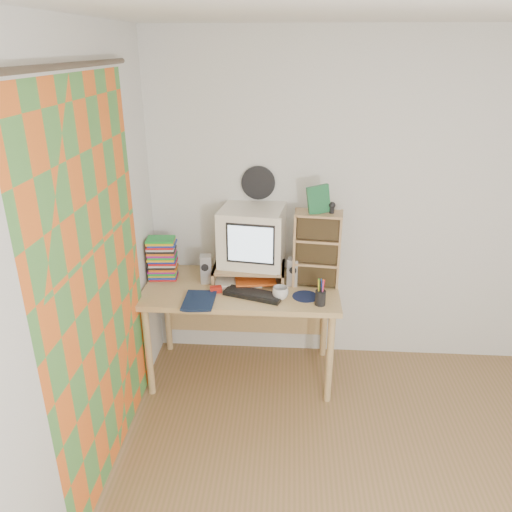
# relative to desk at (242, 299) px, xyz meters

# --- Properties ---
(back_wall) EXTENTS (3.50, 0.00, 3.50)m
(back_wall) POSITION_rel_desk_xyz_m (1.03, 0.31, 0.63)
(back_wall) COLOR silver
(back_wall) RESTS_ON floor
(left_wall) EXTENTS (0.00, 3.50, 3.50)m
(left_wall) POSITION_rel_desk_xyz_m (-0.72, -1.44, 0.63)
(left_wall) COLOR silver
(left_wall) RESTS_ON floor
(curtain) EXTENTS (0.00, 2.20, 2.20)m
(curtain) POSITION_rel_desk_xyz_m (-0.68, -0.96, 0.53)
(curtain) COLOR orange
(curtain) RESTS_ON left_wall
(wall_disc) EXTENTS (0.25, 0.02, 0.25)m
(wall_disc) POSITION_rel_desk_xyz_m (0.10, 0.29, 0.81)
(wall_disc) COLOR black
(wall_disc) RESTS_ON back_wall
(desk) EXTENTS (1.40, 0.70, 0.75)m
(desk) POSITION_rel_desk_xyz_m (0.00, 0.00, 0.00)
(desk) COLOR tan
(desk) RESTS_ON floor
(monitor_riser) EXTENTS (0.52, 0.30, 0.12)m
(monitor_riser) POSITION_rel_desk_xyz_m (0.05, 0.04, 0.23)
(monitor_riser) COLOR tan
(monitor_riser) RESTS_ON desk
(crt_monitor) EXTENTS (0.50, 0.50, 0.42)m
(crt_monitor) POSITION_rel_desk_xyz_m (0.07, 0.09, 0.46)
(crt_monitor) COLOR white
(crt_monitor) RESTS_ON monitor_riser
(speaker_left) EXTENTS (0.09, 0.09, 0.21)m
(speaker_left) POSITION_rel_desk_xyz_m (-0.26, -0.01, 0.24)
(speaker_left) COLOR #AEADB2
(speaker_left) RESTS_ON desk
(speaker_right) EXTENTS (0.09, 0.09, 0.21)m
(speaker_right) POSITION_rel_desk_xyz_m (0.37, -0.01, 0.24)
(speaker_right) COLOR #AEADB2
(speaker_right) RESTS_ON desk
(keyboard) EXTENTS (0.43, 0.26, 0.03)m
(keyboard) POSITION_rel_desk_xyz_m (0.10, -0.21, 0.15)
(keyboard) COLOR black
(keyboard) RESTS_ON desk
(dvd_stack) EXTENTS (0.21, 0.16, 0.28)m
(dvd_stack) POSITION_rel_desk_xyz_m (-0.59, 0.04, 0.28)
(dvd_stack) COLOR brown
(dvd_stack) RESTS_ON desk
(cd_rack) EXTENTS (0.35, 0.21, 0.55)m
(cd_rack) POSITION_rel_desk_xyz_m (0.54, 0.02, 0.41)
(cd_rack) COLOR tan
(cd_rack) RESTS_ON desk
(mug) EXTENTS (0.14, 0.14, 0.09)m
(mug) POSITION_rel_desk_xyz_m (0.29, -0.23, 0.18)
(mug) COLOR silver
(mug) RESTS_ON desk
(diary) EXTENTS (0.26, 0.19, 0.05)m
(diary) POSITION_rel_desk_xyz_m (-0.37, -0.32, 0.16)
(diary) COLOR #101E3D
(diary) RESTS_ON desk
(mousepad) EXTENTS (0.23, 0.23, 0.00)m
(mousepad) POSITION_rel_desk_xyz_m (0.46, -0.19, 0.14)
(mousepad) COLOR #101C38
(mousepad) RESTS_ON desk
(pen_cup) EXTENTS (0.08, 0.08, 0.14)m
(pen_cup) POSITION_rel_desk_xyz_m (0.56, -0.30, 0.21)
(pen_cup) COLOR black
(pen_cup) RESTS_ON desk
(papers) EXTENTS (0.37, 0.30, 0.04)m
(papers) POSITION_rel_desk_xyz_m (0.02, 0.01, 0.16)
(papers) COLOR white
(papers) RESTS_ON desk
(red_box) EXTENTS (0.09, 0.07, 0.04)m
(red_box) POSITION_rel_desk_xyz_m (-0.17, -0.16, 0.16)
(red_box) COLOR #B11D12
(red_box) RESTS_ON desk
(game_box) EXTENTS (0.16, 0.07, 0.20)m
(game_box) POSITION_rel_desk_xyz_m (0.53, 0.00, 0.78)
(game_box) COLOR #1B6136
(game_box) RESTS_ON cd_rack
(webcam) EXTENTS (0.05, 0.05, 0.08)m
(webcam) POSITION_rel_desk_xyz_m (0.62, 0.01, 0.72)
(webcam) COLOR black
(webcam) RESTS_ON cd_rack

